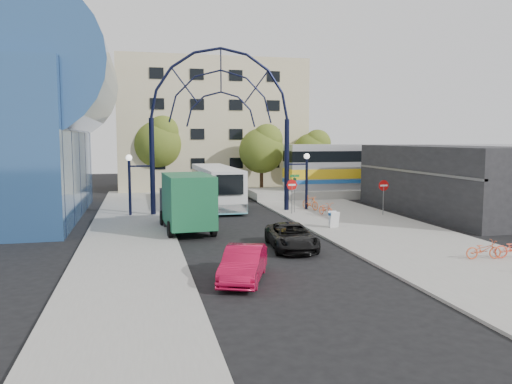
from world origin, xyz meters
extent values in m
plane|color=black|center=(0.00, 0.00, 0.00)|extent=(120.00, 120.00, 0.00)
cube|color=gray|center=(8.00, 4.00, 0.06)|extent=(8.00, 56.00, 0.12)
cube|color=gray|center=(-6.50, 6.00, 0.06)|extent=(5.00, 50.00, 0.12)
cylinder|color=black|center=(-5.00, 14.00, 3.50)|extent=(0.36, 0.36, 7.00)
cylinder|color=black|center=(5.00, 14.00, 3.50)|extent=(0.36, 0.36, 7.00)
cylinder|color=black|center=(-6.60, 14.00, 2.00)|extent=(0.20, 0.20, 4.00)
cylinder|color=black|center=(6.60, 14.00, 2.00)|extent=(0.20, 0.20, 4.00)
sphere|color=white|center=(-6.60, 14.00, 4.20)|extent=(0.44, 0.44, 0.44)
sphere|color=white|center=(6.60, 14.00, 4.20)|extent=(0.44, 0.44, 0.44)
cylinder|color=slate|center=(4.80, 12.00, 1.22)|extent=(0.06, 0.06, 2.20)
cylinder|color=red|center=(4.80, 12.00, 2.22)|extent=(0.80, 0.04, 0.80)
cube|color=white|center=(4.80, 11.97, 2.22)|extent=(0.55, 0.02, 0.12)
cylinder|color=slate|center=(11.00, 10.00, 1.22)|extent=(0.06, 0.06, 2.20)
cylinder|color=red|center=(11.00, 10.00, 2.22)|extent=(0.76, 0.04, 0.76)
cube|color=white|center=(11.00, 9.97, 2.22)|extent=(0.55, 0.02, 0.12)
cylinder|color=slate|center=(5.20, 12.60, 1.52)|extent=(0.05, 0.05, 2.80)
cube|color=#146626|center=(5.20, 12.60, 2.82)|extent=(0.70, 0.03, 0.18)
cube|color=#146626|center=(5.20, 12.60, 2.57)|extent=(0.03, 0.70, 0.18)
cube|color=white|center=(5.60, 5.80, 0.62)|extent=(0.55, 0.26, 0.99)
cube|color=white|center=(5.60, 6.15, 0.62)|extent=(0.55, 0.26, 0.99)
cube|color=#1E59A5|center=(5.60, 5.98, 0.95)|extent=(0.55, 0.42, 0.14)
cylinder|color=#2B5084|center=(-12.00, 15.00, 10.00)|extent=(9.00, 16.00, 9.00)
cube|color=black|center=(16.00, 10.00, 2.50)|extent=(6.00, 16.00, 5.00)
cube|color=#C9B98B|center=(2.00, 35.00, 7.00)|extent=(20.00, 12.00, 14.00)
cube|color=gray|center=(20.00, 22.00, 0.40)|extent=(32.00, 5.00, 0.80)
cube|color=#B7B7BC|center=(20.00, 22.00, 2.90)|extent=(25.00, 3.00, 4.20)
cube|color=gold|center=(20.00, 22.00, 2.30)|extent=(25.10, 3.05, 0.90)
cube|color=black|center=(20.00, 22.00, 3.90)|extent=(25.05, 3.05, 1.00)
cube|color=#1E59A5|center=(20.00, 22.00, 1.60)|extent=(25.10, 3.05, 0.35)
cylinder|color=#382314|center=(6.00, 26.00, 1.26)|extent=(0.36, 0.36, 2.52)
sphere|color=#385215|center=(6.00, 26.00, 4.34)|extent=(4.48, 4.48, 4.48)
sphere|color=#385215|center=(6.50, 25.70, 5.46)|extent=(3.08, 3.08, 3.08)
cylinder|color=#382314|center=(-4.00, 30.00, 1.44)|extent=(0.36, 0.36, 2.88)
sphere|color=#385215|center=(-4.00, 30.00, 4.96)|extent=(5.12, 5.12, 5.12)
sphere|color=#385215|center=(-3.50, 29.70, 6.24)|extent=(3.52, 3.52, 3.52)
cylinder|color=#382314|center=(12.00, 28.00, 1.17)|extent=(0.36, 0.36, 2.34)
sphere|color=#385215|center=(12.00, 28.00, 4.03)|extent=(4.16, 4.16, 4.16)
sphere|color=#385215|center=(12.50, 27.70, 5.07)|extent=(2.86, 2.86, 2.86)
cube|color=silver|center=(0.19, 17.88, 1.77)|extent=(2.71, 11.68, 2.94)
cube|color=#56ACC0|center=(0.19, 17.88, 0.56)|extent=(2.74, 11.68, 0.71)
cube|color=black|center=(0.19, 17.88, 2.38)|extent=(2.76, 11.45, 0.91)
cube|color=black|center=(0.25, 11.99, 2.33)|extent=(1.91, 0.16, 1.42)
cube|color=black|center=(0.13, 23.66, 1.62)|extent=(2.43, 0.21, 1.62)
cylinder|color=black|center=(-1.11, 21.48, 0.49)|extent=(0.29, 0.98, 0.97)
cylinder|color=black|center=(1.41, 21.51, 0.49)|extent=(0.29, 0.98, 0.97)
cylinder|color=black|center=(-1.03, 13.56, 0.49)|extent=(0.29, 0.98, 0.97)
cylinder|color=black|center=(1.50, 13.58, 0.49)|extent=(0.29, 0.98, 0.97)
cube|color=black|center=(-3.37, 9.79, 1.16)|extent=(2.56, 2.66, 2.31)
cube|color=black|center=(-3.44, 11.05, 1.63)|extent=(2.11, 0.23, 1.05)
cube|color=#175935|center=(-3.19, 6.64, 2.00)|extent=(2.80, 4.97, 2.94)
cylinder|color=black|center=(-4.56, 9.40, 0.50)|extent=(0.33, 1.02, 1.01)
cylinder|color=black|center=(-2.14, 9.54, 0.50)|extent=(0.33, 1.02, 1.01)
cylinder|color=black|center=(-4.32, 5.31, 0.50)|extent=(0.33, 1.02, 1.01)
cylinder|color=black|center=(-1.91, 5.45, 0.50)|extent=(0.33, 1.02, 1.01)
imported|color=black|center=(1.45, 1.36, 0.64)|extent=(2.53, 4.79, 1.28)
imported|color=#A80A2F|center=(-2.05, -3.60, 0.67)|extent=(2.78, 4.33, 1.35)
imported|color=orange|center=(6.84, 10.47, 0.61)|extent=(0.93, 1.94, 0.98)
imported|color=orange|center=(6.80, 13.65, 0.66)|extent=(1.15, 1.85, 1.08)
imported|color=#D6542A|center=(9.14, -3.11, 0.55)|extent=(1.72, 0.79, 0.87)
camera|label=1|loc=(-5.95, -22.26, 5.54)|focal=35.00mm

